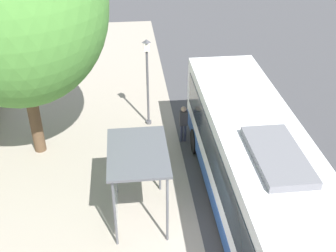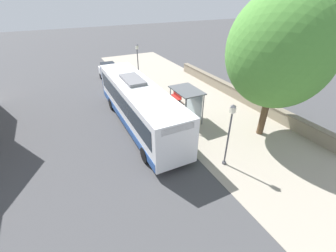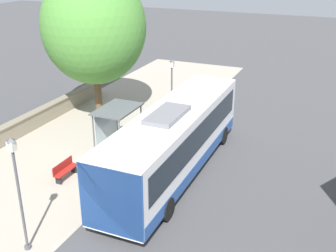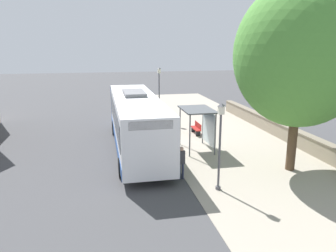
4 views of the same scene
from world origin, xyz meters
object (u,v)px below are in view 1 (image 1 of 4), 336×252
(pedestrian, at_px, (183,121))
(street_lamp_far, at_px, (147,76))
(bus, at_px, (260,181))
(shade_tree, at_px, (13,6))
(bus_shelter, at_px, (133,163))

(pedestrian, xyz_separation_m, street_lamp_far, (-1.36, 1.55, 1.42))
(pedestrian, distance_m, street_lamp_far, 2.51)
(bus, bearing_deg, shade_tree, 145.96)
(bus, height_order, street_lamp_far, street_lamp_far)
(bus, distance_m, bus_shelter, 3.96)
(bus_shelter, height_order, street_lamp_far, street_lamp_far)
(bus_shelter, distance_m, pedestrian, 4.98)
(bus_shelter, bearing_deg, street_lamp_far, 81.69)
(shade_tree, bearing_deg, pedestrian, 0.39)
(bus, distance_m, street_lamp_far, 7.38)
(pedestrian, bearing_deg, shade_tree, -179.61)
(street_lamp_far, relative_size, shade_tree, 0.42)
(street_lamp_far, bearing_deg, bus, -65.98)
(bus, distance_m, shade_tree, 10.05)
(bus_shelter, xyz_separation_m, pedestrian, (2.21, 4.29, -1.21))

